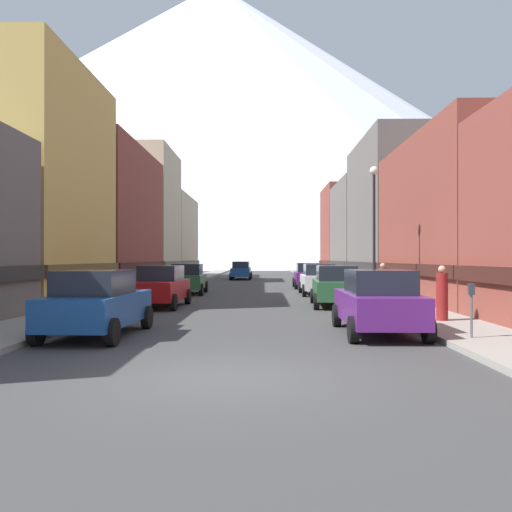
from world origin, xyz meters
TOP-DOWN VIEW (x-y plane):
  - ground_plane at (0.00, 0.00)m, footprint 400.00×400.00m
  - sidewalk_left at (-6.25, 35.00)m, footprint 2.50×100.00m
  - sidewalk_right at (6.25, 35.00)m, footprint 2.50×100.00m
  - storefront_left_1 at (-11.33, 15.33)m, footprint 7.96×9.78m
  - storefront_left_2 at (-12.04, 27.46)m, footprint 9.39×13.70m
  - storefront_left_3 at (-11.33, 39.25)m, footprint 7.95×9.48m
  - storefront_left_4 at (-11.10, 51.02)m, footprint 7.51×13.68m
  - storefront_right_1 at (11.49, 16.21)m, footprint 8.29×13.05m
  - storefront_right_2 at (11.75, 29.02)m, footprint 8.79×11.98m
  - storefront_right_3 at (10.71, 40.90)m, footprint 6.72×11.20m
  - storefront_right_4 at (11.84, 51.46)m, footprint 8.97×9.46m
  - car_left_0 at (-3.80, 4.87)m, footprint 2.20×4.46m
  - car_left_1 at (-3.80, 13.72)m, footprint 2.21×4.47m
  - car_left_2 at (-3.80, 22.20)m, footprint 2.16×4.45m
  - car_right_0 at (3.80, 5.39)m, footprint 2.10×4.42m
  - car_right_1 at (3.80, 14.08)m, footprint 2.24×4.48m
  - car_right_2 at (3.80, 21.62)m, footprint 2.08×4.41m
  - car_right_3 at (3.80, 28.80)m, footprint 2.11×4.42m
  - car_driving_0 at (-1.60, 46.36)m, footprint 2.06×4.40m
  - car_driving_1 at (-1.60, 43.99)m, footprint 2.06×4.40m
  - parking_meter_near at (5.75, 3.80)m, footprint 0.14×0.10m
  - potted_plant_0 at (-7.00, 13.35)m, footprint 0.66×0.66m
  - potted_plant_1 at (-7.00, 18.66)m, footprint 0.60×0.60m
  - pedestrian_0 at (6.25, 7.51)m, footprint 0.36×0.36m
  - pedestrian_1 at (6.25, 15.98)m, footprint 0.36×0.36m
  - streetlamp_right at (5.35, 13.54)m, footprint 0.36×0.36m
  - mountain_backdrop at (-23.07, 260.00)m, footprint 359.94×359.94m

SIDE VIEW (x-z plane):
  - ground_plane at x=0.00m, z-range 0.00..0.00m
  - sidewalk_left at x=-6.25m, z-range 0.00..0.15m
  - sidewalk_right at x=6.25m, z-range 0.00..0.15m
  - potted_plant_0 at x=-7.00m, z-range 0.20..1.13m
  - potted_plant_1 at x=-7.00m, z-range 0.21..1.18m
  - car_left_0 at x=-3.80m, z-range 0.01..1.79m
  - car_left_1 at x=-3.80m, z-range 0.01..1.79m
  - car_left_2 at x=-3.80m, z-range 0.01..1.79m
  - car_right_0 at x=3.80m, z-range 0.01..1.79m
  - car_right_1 at x=3.80m, z-range 0.01..1.79m
  - car_right_2 at x=3.80m, z-range 0.01..1.79m
  - car_right_3 at x=3.80m, z-range 0.01..1.79m
  - car_driving_0 at x=-1.60m, z-range 0.01..1.79m
  - car_driving_1 at x=-1.60m, z-range 0.01..1.79m
  - pedestrian_0 at x=6.25m, z-range 0.09..1.81m
  - pedestrian_1 at x=6.25m, z-range 0.09..1.81m
  - parking_meter_near at x=5.75m, z-range 0.35..1.68m
  - storefront_right_1 at x=11.49m, z-range -0.14..7.64m
  - streetlamp_right at x=5.35m, z-range 1.06..6.92m
  - storefront_left_4 at x=-11.10m, z-range -0.16..8.84m
  - storefront_right_3 at x=10.71m, z-range -0.16..9.04m
  - storefront_left_2 at x=-12.04m, z-range -0.16..9.47m
  - storefront_right_4 at x=11.84m, z-range -0.17..9.92m
  - storefront_right_2 at x=11.75m, z-range -0.17..10.30m
  - storefront_left_1 at x=-11.33m, z-range -0.18..10.73m
  - storefront_left_3 at x=-11.33m, z-range -0.18..11.63m
  - mountain_backdrop at x=-23.07m, z-range 0.00..138.97m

